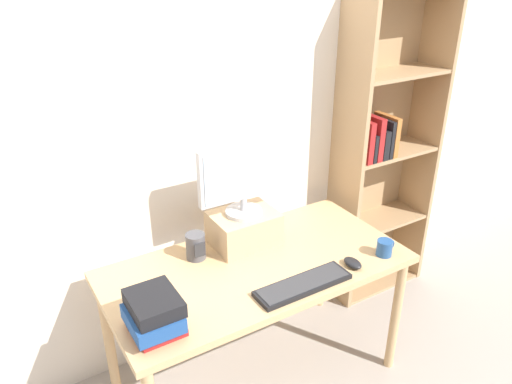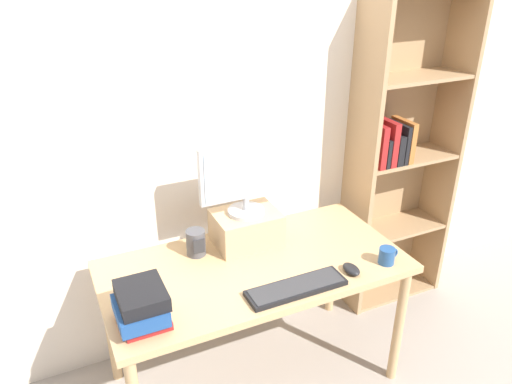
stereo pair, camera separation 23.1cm
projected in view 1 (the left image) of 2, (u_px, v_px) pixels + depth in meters
ground_plane at (256, 376)px, 2.70m from camera, size 12.00×12.00×0.00m
back_wall at (205, 121)px, 2.51m from camera, size 7.00×0.08×2.60m
desk at (256, 277)px, 2.41m from camera, size 1.44×0.72×0.73m
bookshelf_unit at (382, 150)px, 3.06m from camera, size 0.66×0.28×1.91m
riser_box at (244, 228)px, 2.51m from camera, size 0.32×0.25×0.17m
computer_monitor at (243, 176)px, 2.39m from camera, size 0.47×0.18×0.37m
keyboard at (303, 285)px, 2.21m from camera, size 0.46×0.13×0.02m
computer_mouse at (353, 263)px, 2.35m from camera, size 0.06×0.10×0.04m
book_stack at (154, 314)px, 1.93m from camera, size 0.20×0.23×0.16m
coffee_mug at (385, 248)px, 2.43m from camera, size 0.10×0.08×0.08m
desk_speaker at (196, 246)px, 2.40m from camera, size 0.09×0.10×0.13m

